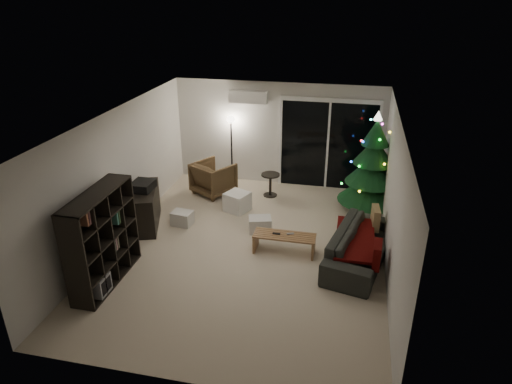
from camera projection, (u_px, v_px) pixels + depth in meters
room at (285, 172)px, 9.40m from camera, size 6.50×7.51×2.60m
bookshelf at (91, 237)px, 7.38m from camera, size 0.60×1.64×1.60m
media_cabinet at (145, 207)px, 9.27m from camera, size 0.86×1.36×0.80m
stereo at (143, 186)px, 9.07m from camera, size 0.40×0.48×0.17m
armchair at (213, 178)px, 10.72m from camera, size 1.14×1.14×0.77m
ottoman at (237, 202)px, 9.95m from camera, size 0.61×0.61×0.42m
cardboard_box_a at (182, 218)px, 9.39m from camera, size 0.44×0.36×0.29m
cardboard_box_b at (260, 225)px, 9.12m from camera, size 0.51×0.44×0.31m
side_table at (270, 185)px, 10.64m from camera, size 0.54×0.54×0.54m
floor_lamp at (232, 151)px, 11.16m from camera, size 0.26×0.26×1.64m
sofa at (360, 246)px, 8.07m from camera, size 1.30×2.28×0.63m
sofa_throw at (355, 238)px, 8.03m from camera, size 0.67×1.54×0.05m
cushion_a at (375, 218)px, 8.49m from camera, size 0.16×0.42×0.41m
cushion_b at (377, 255)px, 7.34m from camera, size 0.15×0.42×0.41m
coffee_table at (284, 243)px, 8.41m from camera, size 1.14×0.40×0.36m
remote_a at (276, 234)px, 8.36m from camera, size 0.14×0.04×0.02m
remote_b at (290, 234)px, 8.35m from camera, size 0.14×0.08×0.02m
christmas_tree at (373, 163)px, 9.58m from camera, size 1.45×1.45×2.22m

